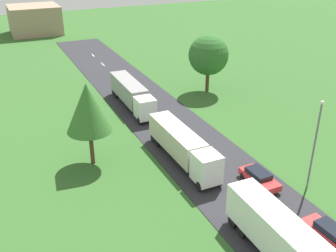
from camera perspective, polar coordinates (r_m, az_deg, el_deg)
name	(u,v)px	position (r m, az deg, el deg)	size (l,w,h in m)	color
road	(244,195)	(39.01, 11.01, -9.83)	(10.00, 140.00, 0.06)	#2B2B30
lane_marking_centre	(270,219)	(36.58, 14.59, -12.89)	(0.16, 120.60, 0.01)	white
truck_lead	(293,249)	(30.77, 17.68, -16.66)	(2.67, 14.32, 3.78)	white
truck_second	(183,145)	(42.72, 2.13, -2.77)	(2.59, 12.81, 3.47)	white
truck_third	(132,93)	(57.18, -5.30, 4.73)	(2.68, 13.35, 3.55)	white
car_second	(328,232)	(35.36, 22.22, -14.11)	(1.88, 4.33, 1.51)	red
car_third	(259,178)	(40.46, 13.08, -7.29)	(1.96, 4.61, 1.44)	red
lamppost_second	(315,142)	(39.31, 20.55, -2.16)	(0.36, 0.36, 9.26)	slate
tree_oak	(88,108)	(41.24, -11.54, 2.60)	(4.79, 4.79, 9.26)	#513823
tree_elm	(208,55)	(62.26, 5.89, 10.18)	(6.25, 6.25, 9.11)	#513823
distant_building	(35,20)	(110.13, -18.77, 14.40)	(12.23, 11.62, 7.00)	#9E846B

